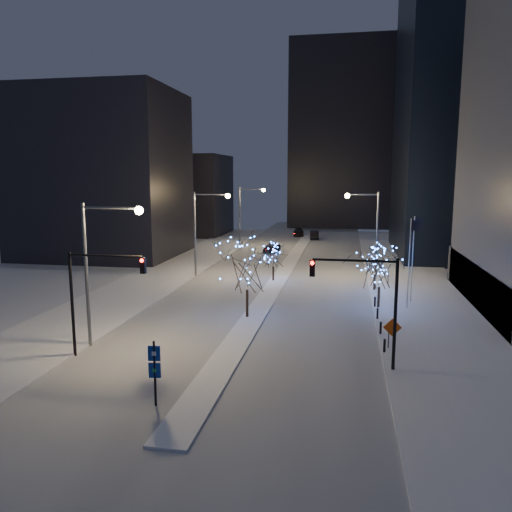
% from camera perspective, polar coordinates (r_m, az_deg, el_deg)
% --- Properties ---
extents(ground, '(160.00, 160.00, 0.00)m').
position_cam_1_polar(ground, '(32.12, -3.95, -12.43)').
color(ground, silver).
rests_on(ground, ground).
extents(road, '(20.00, 130.00, 0.02)m').
position_cam_1_polar(road, '(65.44, 3.59, -1.27)').
color(road, '#B4B9C3').
rests_on(road, ground).
extents(median, '(2.00, 80.00, 0.15)m').
position_cam_1_polar(median, '(60.55, 3.03, -2.05)').
color(median, white).
rests_on(median, ground).
extents(east_sidewalk, '(10.00, 90.00, 0.15)m').
position_cam_1_polar(east_sidewalk, '(50.88, 18.60, -4.68)').
color(east_sidewalk, white).
rests_on(east_sidewalk, ground).
extents(west_sidewalk, '(8.00, 90.00, 0.15)m').
position_cam_1_polar(west_sidewalk, '(54.70, -13.08, -3.49)').
color(west_sidewalk, white).
rests_on(west_sidewalk, ground).
extents(filler_west_near, '(22.00, 18.00, 24.00)m').
position_cam_1_polar(filler_west_near, '(77.52, -17.13, 8.87)').
color(filler_west_near, black).
rests_on(filler_west_near, ground).
extents(filler_west_far, '(18.00, 16.00, 16.00)m').
position_cam_1_polar(filler_west_far, '(104.51, -8.44, 6.93)').
color(filler_west_far, black).
rests_on(filler_west_far, ground).
extents(horizon_block, '(24.00, 14.00, 42.00)m').
position_cam_1_polar(horizon_block, '(121.30, 9.85, 13.33)').
color(horizon_block, black).
rests_on(horizon_block, ground).
extents(street_lamp_w_near, '(4.40, 0.56, 10.00)m').
position_cam_1_polar(street_lamp_w_near, '(35.40, -17.42, 0.11)').
color(street_lamp_w_near, '#595E66').
rests_on(street_lamp_w_near, ground).
extents(street_lamp_w_mid, '(4.40, 0.56, 10.00)m').
position_cam_1_polar(street_lamp_w_mid, '(58.53, -6.02, 3.88)').
color(street_lamp_w_mid, '#595E66').
rests_on(street_lamp_w_mid, ground).
extents(street_lamp_w_far, '(4.40, 0.56, 10.00)m').
position_cam_1_polar(street_lamp_w_far, '(82.75, -1.15, 5.44)').
color(street_lamp_w_far, '#595E66').
rests_on(street_lamp_w_far, ground).
extents(street_lamp_east, '(3.90, 0.56, 10.00)m').
position_cam_1_polar(street_lamp_east, '(59.23, 12.83, 3.72)').
color(street_lamp_east, '#595E66').
rests_on(street_lamp_east, ground).
extents(traffic_signal_west, '(5.26, 0.43, 7.00)m').
position_cam_1_polar(traffic_signal_west, '(33.75, -18.10, -3.36)').
color(traffic_signal_west, black).
rests_on(traffic_signal_west, ground).
extents(traffic_signal_east, '(5.26, 0.43, 7.00)m').
position_cam_1_polar(traffic_signal_east, '(30.78, 12.83, -4.31)').
color(traffic_signal_east, black).
rests_on(traffic_signal_east, ground).
extents(flagpoles, '(1.35, 2.60, 8.00)m').
position_cam_1_polar(flagpoles, '(47.08, 17.39, 0.16)').
color(flagpoles, silver).
rests_on(flagpoles, east_sidewalk).
extents(bollards, '(0.16, 12.16, 0.90)m').
position_cam_1_polar(bollards, '(40.60, 13.88, -7.15)').
color(bollards, black).
rests_on(bollards, east_sidewalk).
extents(car_near, '(2.53, 4.85, 1.58)m').
position_cam_1_polar(car_near, '(77.84, 1.83, 0.98)').
color(car_near, black).
rests_on(car_near, ground).
extents(car_mid, '(2.01, 4.85, 1.56)m').
position_cam_1_polar(car_mid, '(95.14, 6.68, 2.40)').
color(car_mid, black).
rests_on(car_mid, ground).
extents(car_far, '(2.48, 5.17, 1.45)m').
position_cam_1_polar(car_far, '(99.38, 4.88, 2.69)').
color(car_far, black).
rests_on(car_far, ground).
extents(holiday_tree_median_near, '(6.30, 6.30, 6.72)m').
position_cam_1_polar(holiday_tree_median_near, '(41.07, -1.03, -1.16)').
color(holiday_tree_median_near, black).
rests_on(holiday_tree_median_near, median).
extents(holiday_tree_median_far, '(3.58, 3.58, 4.28)m').
position_cam_1_polar(holiday_tree_median_far, '(55.97, 2.00, 0.04)').
color(holiday_tree_median_far, black).
rests_on(holiday_tree_median_far, median).
extents(holiday_tree_plaza_near, '(4.50, 4.50, 5.49)m').
position_cam_1_polar(holiday_tree_plaza_near, '(45.61, 13.96, -1.43)').
color(holiday_tree_plaza_near, black).
rests_on(holiday_tree_plaza_near, east_sidewalk).
extents(holiday_tree_plaza_far, '(4.80, 4.80, 4.59)m').
position_cam_1_polar(holiday_tree_plaza_far, '(52.65, 13.47, -0.63)').
color(holiday_tree_plaza_far, black).
rests_on(holiday_tree_plaza_far, east_sidewalk).
extents(wayfinding_sign, '(0.63, 0.16, 3.51)m').
position_cam_1_polar(wayfinding_sign, '(26.64, -11.51, -12.27)').
color(wayfinding_sign, black).
rests_on(wayfinding_sign, ground).
extents(construction_sign, '(1.26, 0.15, 2.09)m').
position_cam_1_polar(construction_sign, '(35.57, 15.31, -8.18)').
color(construction_sign, black).
rests_on(construction_sign, east_sidewalk).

